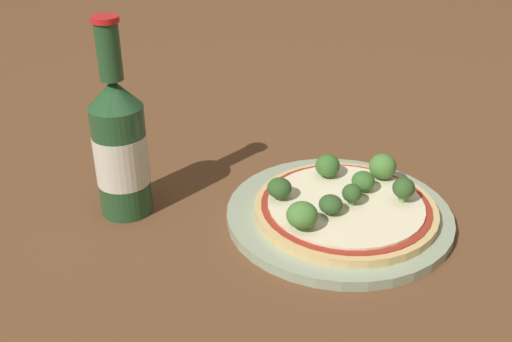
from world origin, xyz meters
The scene contains 12 objects.
ground_plane centered at (0.00, 0.00, 0.00)m, with size 3.00×3.00×0.00m, color brown.
plate centered at (0.00, 0.00, 0.01)m, with size 0.26×0.26×0.01m.
pizza centered at (0.00, -0.01, 0.02)m, with size 0.21×0.21×0.01m.
broccoli_floret_0 centered at (-0.04, 0.06, 0.04)m, with size 0.03×0.03×0.03m.
broccoli_floret_1 centered at (-0.08, 0.00, 0.04)m, with size 0.03×0.03×0.03m.
broccoli_floret_2 centered at (0.04, 0.04, 0.04)m, with size 0.03×0.03×0.03m.
broccoli_floret_3 centered at (0.08, -0.01, 0.04)m, with size 0.03×0.03×0.03m.
broccoli_floret_4 centered at (0.04, -0.06, 0.04)m, with size 0.03×0.03×0.03m.
broccoli_floret_5 centered at (0.03, -0.01, 0.04)m, with size 0.03×0.03×0.02m.
broccoli_floret_6 centered at (-0.03, -0.01, 0.04)m, with size 0.03×0.03×0.02m.
broccoli_floret_7 centered at (0.00, -0.01, 0.04)m, with size 0.02×0.02×0.03m.
beer_bottle centered at (-0.14, 0.21, 0.08)m, with size 0.06×0.06×0.23m.
Camera 1 is at (-0.51, -0.30, 0.38)m, focal length 42.00 mm.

